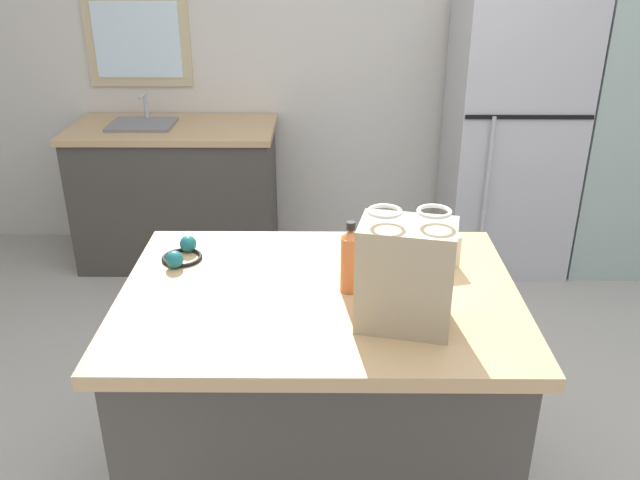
% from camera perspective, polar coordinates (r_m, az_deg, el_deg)
% --- Properties ---
extents(ground, '(6.59, 6.59, 0.00)m').
position_cam_1_polar(ground, '(2.97, 3.21, -18.01)').
color(ground, '#ADA89E').
extents(back_wall, '(5.49, 0.13, 2.56)m').
position_cam_1_polar(back_wall, '(4.56, 2.00, 15.50)').
color(back_wall, silver).
rests_on(back_wall, ground).
extents(kitchen_island, '(1.35, 0.98, 0.92)m').
position_cam_1_polar(kitchen_island, '(2.50, -0.05, -13.52)').
color(kitchen_island, '#423D38').
rests_on(kitchen_island, ground).
extents(refrigerator, '(0.75, 0.72, 1.73)m').
position_cam_1_polar(refrigerator, '(4.40, 16.03, 8.62)').
color(refrigerator, '#B7B7BC').
rests_on(refrigerator, ground).
extents(tall_cabinet, '(0.58, 0.65, 2.15)m').
position_cam_1_polar(tall_cabinet, '(4.58, 24.77, 10.67)').
color(tall_cabinet, '#9EB2A8').
rests_on(tall_cabinet, ground).
extents(sink_counter, '(1.30, 0.68, 1.10)m').
position_cam_1_polar(sink_counter, '(4.49, -12.18, 4.07)').
color(sink_counter, '#423D38').
rests_on(sink_counter, ground).
extents(shopping_bag, '(0.32, 0.24, 0.38)m').
position_cam_1_polar(shopping_bag, '(2.00, 7.39, -2.99)').
color(shopping_bag, tan).
rests_on(shopping_bag, kitchen_island).
extents(small_box, '(0.17, 0.14, 0.12)m').
position_cam_1_polar(small_box, '(2.44, 9.89, -0.74)').
color(small_box, beige).
rests_on(small_box, kitchen_island).
extents(bottle, '(0.06, 0.06, 0.25)m').
position_cam_1_polar(bottle, '(2.20, 2.61, -1.76)').
color(bottle, '#C66633').
rests_on(bottle, kitchen_island).
extents(ear_defenders, '(0.17, 0.20, 0.06)m').
position_cam_1_polar(ear_defenders, '(2.50, -11.83, -1.16)').
color(ear_defenders, black).
rests_on(ear_defenders, kitchen_island).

